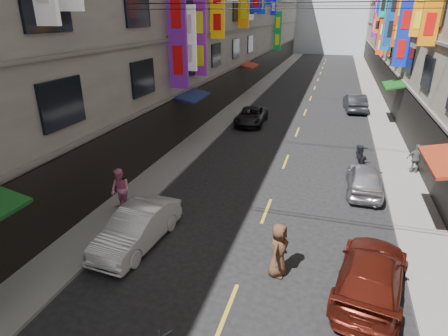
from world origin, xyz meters
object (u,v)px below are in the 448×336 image
Objects in this scene: car_right_near at (371,275)px; car_right_mid at (365,179)px; car_left_mid at (137,228)px; pedestrian_crossing at (278,250)px; pedestrian_rfar at (416,159)px; scooter_far_right at (360,155)px; car_right_far at (355,102)px; car_left_far at (251,116)px; pedestrian_lfar at (120,190)px.

car_right_mid is (0.17, 7.26, 0.01)m from car_right_near.
pedestrian_crossing is (5.08, -0.26, 0.23)m from car_left_mid.
car_right_mid is 2.54× the size of pedestrian_rfar.
car_right_far is at bearing -94.40° from scooter_far_right.
car_left_far is 2.86× the size of pedestrian_rfar.
car_right_near is (-0.14, -11.20, 0.21)m from scooter_far_right.
scooter_far_right is 0.99× the size of pedestrian_crossing.
car_right_mid reaches higher than car_right_near.
car_right_near is at bearing 85.00° from scooter_far_right.
pedestrian_lfar reaches higher than pedestrian_crossing.
car_right_mid is (7.99, 6.90, -0.02)m from car_left_mid.
pedestrian_crossing is (-5.51, -10.01, 0.03)m from pedestrian_rfar.
pedestrian_rfar reaches higher than car_right_near.
car_right_near is 1.16× the size of car_right_mid.
car_left_far is 12.58m from car_right_mid.
car_left_mid is at bearing 49.43° from scooter_far_right.
pedestrian_crossing is at bearing 59.85° from pedestrian_rfar.
car_right_mid is at bearing -11.01° from pedestrian_crossing.
pedestrian_crossing reaches higher than car_right_near.
pedestrian_rfar reaches higher than scooter_far_right.
car_right_near is (7.82, -0.36, -0.03)m from car_left_mid.
car_left_far is (-7.59, 6.08, 0.17)m from scooter_far_right.
pedestrian_lfar reaches higher than car_left_far.
pedestrian_crossing reaches higher than car_right_mid.
car_left_far is at bearing -36.36° from pedestrian_rfar.
car_right_near is at bearing 73.36° from pedestrian_rfar.
pedestrian_rfar reaches higher than car_left_mid.
car_left_mid is 0.95× the size of car_left_far.
car_right_near is 2.95× the size of pedestrian_rfar.
pedestrian_crossing is (-2.89, -11.10, 0.47)m from scooter_far_right.
scooter_far_right is at bearing 58.21° from car_left_mid.
car_right_near is 10.48m from pedestrian_rfar.
car_left_mid is 2.27× the size of pedestrian_lfar.
car_left_far is 15.14m from pedestrian_lfar.
car_left_mid is 2.65m from pedestrian_lfar.
car_right_near is 1.02× the size of car_right_far.
pedestrian_crossing is (4.70, -17.18, 0.31)m from car_left_far.
pedestrian_crossing is at bearing 1.56° from car_left_mid.
pedestrian_rfar is 11.43m from pedestrian_crossing.
scooter_far_right is at bearing 84.15° from car_right_far.
car_left_mid is at bearing 41.08° from car_right_mid.
car_right_mid is at bearing -81.38° from car_right_near.
car_right_near is at bearing 83.87° from car_right_far.
scooter_far_right is at bearing -80.77° from car_right_near.
pedestrian_rfar reaches higher than car_right_mid.
car_left_mid is at bearing 98.17° from pedestrian_crossing.
car_left_mid is 1.06× the size of car_right_mid.
car_left_far is 18.81m from car_right_near.
car_right_far is at bearing -80.62° from pedestrian_rfar.
car_left_far is at bearing 26.43° from pedestrian_crossing.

